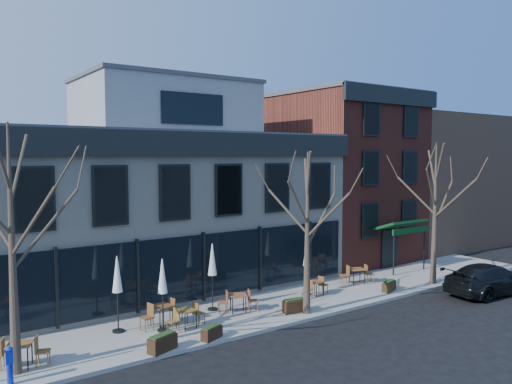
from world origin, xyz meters
TOP-DOWN VIEW (x-y plane):
  - ground at (0.00, 0.00)m, footprint 120.00×120.00m
  - sidewalk_front at (3.25, -2.15)m, footprint 33.50×4.70m
  - corner_building at (0.07, 5.07)m, footprint 18.39×10.39m
  - red_brick_building at (13.00, 4.98)m, footprint 8.20×11.78m
  - bg_building at (23.00, 6.00)m, footprint 12.00×12.00m
  - tree_corner at (-8.49, -3.20)m, footprint 3.93×3.98m
  - tree_mid at (3.01, -3.90)m, footprint 3.50×3.55m
  - tree_right at (12.01, -3.90)m, footprint 3.72×3.77m
  - parked_sedan at (12.92, -6.59)m, footprint 5.51×2.70m
  - call_box at (-8.79, -3.95)m, footprint 0.24×0.24m
  - cafe_set_0 at (-8.33, -2.83)m, footprint 1.92×1.17m
  - cafe_set_1 at (-2.87, -1.76)m, footprint 2.00×0.92m
  - cafe_set_2 at (-2.21, -2.62)m, footprint 1.81×0.83m
  - cafe_set_3 at (0.61, -2.07)m, footprint 1.86×1.14m
  - cafe_set_4 at (5.14, -2.10)m, footprint 1.70×0.77m
  - cafe_set_5 at (8.50, -1.65)m, footprint 1.92×1.21m
  - umbrella_0 at (-4.56, -1.43)m, footprint 0.48×0.48m
  - umbrella_1 at (-3.08, -2.35)m, footprint 0.46×0.46m
  - umbrella_2 at (-0.14, -1.15)m, footprint 0.48×0.48m
  - umbrella_3 at (4.88, -1.71)m, footprint 0.44×0.44m
  - planter_0 at (-3.95, -4.20)m, footprint 1.17×0.77m
  - planter_1 at (-1.95, -4.20)m, footprint 0.96×0.66m
  - planter_2 at (2.65, -3.50)m, footprint 1.11×0.58m
  - planter_3 at (8.74, -3.63)m, footprint 1.04×0.66m

SIDE VIEW (x-z plane):
  - ground at x=0.00m, z-range 0.00..0.00m
  - sidewalk_front at x=3.25m, z-range 0.00..0.15m
  - planter_1 at x=-1.95m, z-range 0.15..0.65m
  - planter_3 at x=8.74m, z-range 0.15..0.69m
  - planter_2 at x=2.65m, z-range 0.15..0.74m
  - planter_0 at x=-3.95m, z-range 0.15..0.75m
  - cafe_set_4 at x=5.14m, z-range 0.16..1.04m
  - cafe_set_2 at x=-2.21m, z-range 0.16..1.09m
  - cafe_set_3 at x=0.61m, z-range 0.16..1.13m
  - cafe_set_0 at x=-8.33m, z-range 0.16..1.16m
  - cafe_set_5 at x=8.50m, z-range 0.16..1.16m
  - cafe_set_1 at x=-2.87m, z-range 0.16..1.19m
  - parked_sedan at x=12.92m, z-range 0.00..1.54m
  - call_box at x=-8.79m, z-range 0.18..1.38m
  - umbrella_3 at x=4.88m, z-range 0.72..3.47m
  - umbrella_1 at x=-3.08m, z-range 0.74..3.61m
  - umbrella_2 at x=-0.14m, z-range 0.77..3.76m
  - umbrella_0 at x=-4.56m, z-range 0.77..3.78m
  - tree_mid at x=3.01m, z-range 0.27..7.31m
  - tree_right at x=12.01m, z-range 0.28..7.76m
  - tree_corner at x=-8.49m, z-range 0.29..8.21m
  - corner_building at x=0.07m, z-range -0.83..10.27m
  - bg_building at x=23.00m, z-range 0.00..10.00m
  - red_brick_building at x=13.00m, z-range 0.05..11.22m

